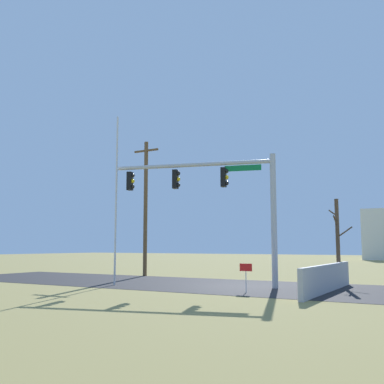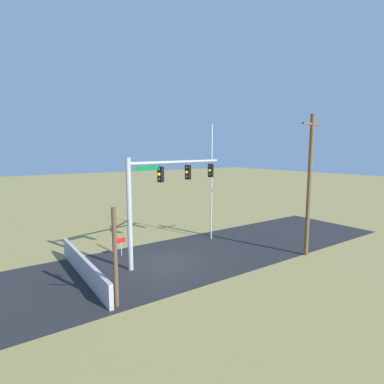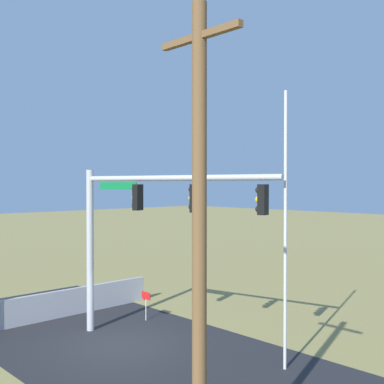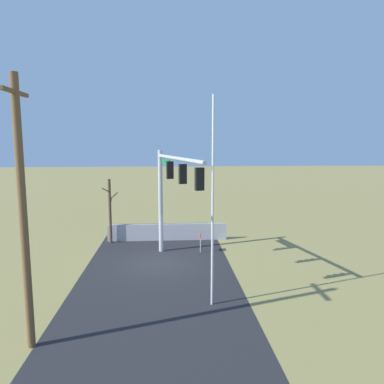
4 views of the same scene
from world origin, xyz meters
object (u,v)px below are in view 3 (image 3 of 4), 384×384
(utility_pole, at_px, (199,249))
(open_sign, at_px, (146,299))
(signal_mast, at_px, (140,217))
(flagpole, at_px, (285,231))

(utility_pole, bearing_deg, open_sign, -33.63)
(signal_mast, distance_m, open_sign, 4.61)
(open_sign, bearing_deg, signal_mast, 137.70)
(signal_mast, xyz_separation_m, utility_pole, (-7.95, 4.79, 0.05))
(signal_mast, height_order, utility_pole, utility_pole)
(utility_pole, xyz_separation_m, open_sign, (9.98, -6.63, -3.76))
(utility_pole, bearing_deg, signal_mast, -31.08)
(signal_mast, distance_m, flagpole, 5.48)
(signal_mast, distance_m, utility_pole, 9.29)
(utility_pole, distance_m, open_sign, 12.56)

